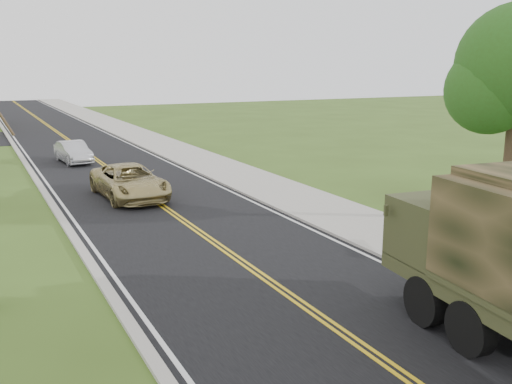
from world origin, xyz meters
TOP-DOWN VIEW (x-y plane):
  - road at (0.00, 40.00)m, footprint 8.00×120.00m
  - curb_right at (4.15, 40.00)m, footprint 0.30×120.00m
  - sidewalk_right at (5.90, 40.00)m, footprint 3.20×120.00m
  - curb_left at (-4.15, 40.00)m, footprint 0.30×120.00m
  - suv_champagne at (-0.80, 20.30)m, footprint 2.74×5.49m
  - sedan_silver at (-1.45, 31.17)m, footprint 1.82×4.13m

SIDE VIEW (x-z plane):
  - road at x=0.00m, z-range 0.00..0.01m
  - sidewalk_right at x=5.90m, z-range 0.00..0.10m
  - curb_left at x=-4.15m, z-range 0.00..0.10m
  - curb_right at x=4.15m, z-range 0.00..0.12m
  - sedan_silver at x=-1.45m, z-range 0.00..1.32m
  - suv_champagne at x=-0.80m, z-range 0.00..1.49m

